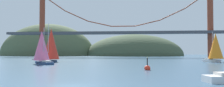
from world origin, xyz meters
name	(u,v)px	position (x,y,z in m)	size (l,w,h in m)	color
ground_plane	(73,86)	(0.00, 0.00, 0.00)	(360.00, 360.00, 0.00)	#385670
headland_center	(134,56)	(5.00, 135.00, 0.00)	(65.26, 44.00, 28.49)	#425138
headland_left	(47,55)	(-55.00, 135.00, 0.00)	(65.93, 44.00, 43.78)	#4C5B3D
suspension_bridge	(123,30)	(0.00, 95.00, 13.95)	(120.92, 6.00, 32.70)	brown
sailboat_scarlet_sail	(51,45)	(-19.11, 45.16, 5.20)	(5.31, 9.63, 11.48)	navy
sailboat_pink_spinnaker	(42,47)	(-17.86, 35.34, 4.50)	(7.30, 7.25, 9.39)	navy
sailboat_orange_sail	(215,47)	(29.73, 49.05, 4.54)	(5.48, 7.66, 9.12)	white
channel_buoy	(147,68)	(8.37, 19.92, 0.37)	(1.10, 1.10, 2.64)	red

